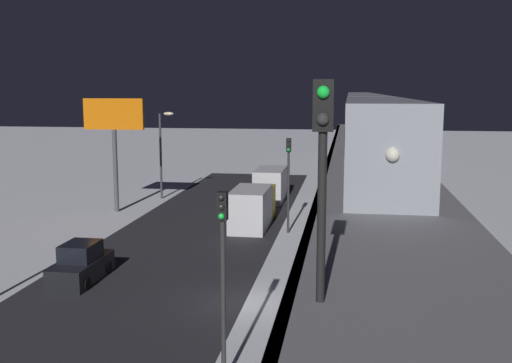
# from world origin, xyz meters

# --- Properties ---
(ground_plane) EXTENTS (240.00, 240.00, 0.00)m
(ground_plane) POSITION_xyz_m (0.00, 0.00, 0.00)
(ground_plane) COLOR white
(avenue_asphalt) EXTENTS (11.00, 83.17, 0.01)m
(avenue_asphalt) POSITION_xyz_m (5.30, 0.00, 0.00)
(avenue_asphalt) COLOR #28282D
(avenue_asphalt) RESTS_ON ground_plane
(elevated_railway) EXTENTS (5.00, 83.17, 5.76)m
(elevated_railway) POSITION_xyz_m (-5.93, 0.00, 5.01)
(elevated_railway) COLOR slate
(elevated_railway) RESTS_ON ground_plane
(subway_train) EXTENTS (2.94, 74.07, 3.40)m
(subway_train) POSITION_xyz_m (-6.02, -29.80, 7.54)
(subway_train) COLOR #999EA8
(subway_train) RESTS_ON elevated_railway
(rail_signal) EXTENTS (0.36, 0.41, 4.00)m
(rail_signal) POSITION_xyz_m (-4.23, 15.17, 8.48)
(rail_signal) COLOR black
(rail_signal) RESTS_ON elevated_railway
(sedan_black) EXTENTS (1.91, 4.32, 1.97)m
(sedan_black) POSITION_xyz_m (8.50, -1.92, 0.78)
(sedan_black) COLOR black
(sedan_black) RESTS_ON ground_plane
(box_truck) EXTENTS (2.40, 7.40, 2.80)m
(box_truck) POSITION_xyz_m (1.90, -26.29, 1.35)
(box_truck) COLOR black
(box_truck) RESTS_ON ground_plane
(delivery_van) EXTENTS (2.40, 7.40, 2.80)m
(delivery_van) POSITION_xyz_m (1.90, -15.65, 1.35)
(delivery_van) COLOR gold
(delivery_van) RESTS_ON ground_plane
(traffic_light_near) EXTENTS (0.32, 0.44, 6.40)m
(traffic_light_near) POSITION_xyz_m (-0.80, 7.49, 4.20)
(traffic_light_near) COLOR #2D2D2D
(traffic_light_near) RESTS_ON ground_plane
(traffic_light_mid) EXTENTS (0.32, 0.44, 6.40)m
(traffic_light_mid) POSITION_xyz_m (-0.80, -13.74, 4.20)
(traffic_light_mid) COLOR #2D2D2D
(traffic_light_mid) RESTS_ON ground_plane
(commercial_billboard) EXTENTS (4.80, 0.36, 8.90)m
(commercial_billboard) POSITION_xyz_m (13.34, -18.84, 6.83)
(commercial_billboard) COLOR #4C4C51
(commercial_billboard) RESTS_ON ground_plane
(street_lamp_far) EXTENTS (1.35, 0.44, 7.65)m
(street_lamp_far) POSITION_xyz_m (11.37, -25.00, 4.81)
(street_lamp_far) COLOR #38383D
(street_lamp_far) RESTS_ON ground_plane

